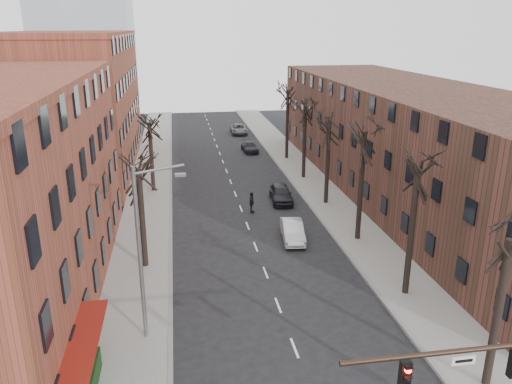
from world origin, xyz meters
name	(u,v)px	position (x,y,z in m)	size (l,w,h in m)	color
sidewalk_left	(150,188)	(-8.00, 35.00, 0.07)	(4.00, 90.00, 0.15)	gray
sidewalk_right	(310,180)	(8.00, 35.00, 0.07)	(4.00, 90.00, 0.15)	gray
building_left_far	(73,105)	(-16.00, 44.00, 7.00)	(12.00, 28.00, 14.00)	brown
building_right	(410,141)	(16.00, 30.00, 5.00)	(12.00, 50.00, 10.00)	#522E26
tree_right_b	(405,294)	(7.60, 12.00, 0.00)	(5.20, 5.20, 10.80)	black
tree_right_c	(357,240)	(7.60, 20.00, 0.00)	(5.20, 5.20, 11.60)	black
tree_right_d	(326,204)	(7.60, 28.00, 0.00)	(5.20, 5.20, 10.00)	black
tree_right_e	(303,178)	(7.60, 36.00, 0.00)	(5.20, 5.20, 10.80)	black
tree_right_f	(287,159)	(7.60, 44.00, 0.00)	(5.20, 5.20, 11.60)	black
tree_left_a	(146,267)	(-7.60, 18.00, 0.00)	(5.20, 5.20, 9.50)	black
tree_left_b	(154,191)	(-7.60, 34.00, 0.00)	(5.20, 5.20, 9.50)	black
streetlight	(143,247)	(-7.03, 10.00, 5.01)	(2.45, 0.22, 9.03)	slate
silver_sedan	(293,231)	(2.88, 20.80, 0.69)	(1.47, 4.22, 1.39)	silver
parked_car_near	(281,193)	(3.80, 29.25, 0.77)	(1.81, 4.49, 1.53)	black
parked_car_mid	(250,147)	(3.80, 48.37, 0.61)	(1.71, 4.21, 1.22)	black
parked_car_far	(239,129)	(3.88, 59.64, 0.68)	(2.26, 4.90, 1.36)	#54565B
pedestrian_b	(85,364)	(-9.60, 6.97, 1.00)	(0.83, 0.64, 1.70)	black
pedestrian_crossing	(252,202)	(0.77, 26.88, 0.91)	(1.07, 0.44, 1.82)	black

